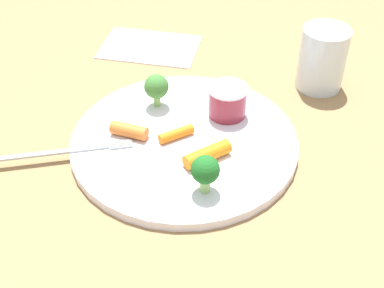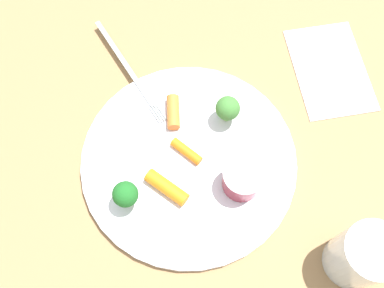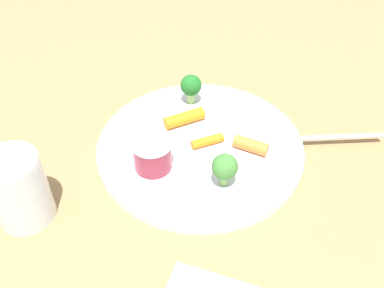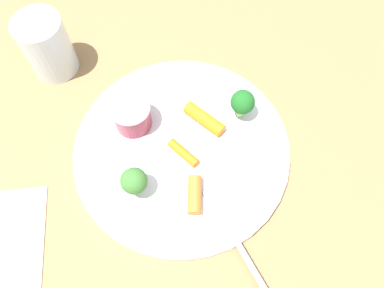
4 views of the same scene
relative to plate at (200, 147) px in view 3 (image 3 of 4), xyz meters
The scene contains 10 objects.
ground_plane 0.01m from the plate, ahead, with size 2.40×2.40×0.00m, color olive.
plate is the anchor object (origin of this frame).
sauce_cup 0.08m from the plate, 134.32° to the right, with size 0.05×0.05×0.04m.
broccoli_floret_0 0.09m from the plate, 58.15° to the right, with size 0.03×0.03×0.05m.
broccoli_floret_1 0.10m from the plate, 108.51° to the left, with size 0.03×0.03×0.05m.
carrot_stick_0 0.02m from the plate, 17.01° to the left, with size 0.01×0.01×0.04m, color orange.
carrot_stick_1 0.07m from the plate, ahead, with size 0.02×0.02×0.05m, color orange.
carrot_stick_2 0.05m from the plate, 127.88° to the left, with size 0.02×0.02×0.06m, color orange.
fork 0.16m from the plate, 14.26° to the left, with size 0.19×0.06×0.00m.
drinking_glass 0.24m from the plate, 141.11° to the right, with size 0.07×0.07×0.09m, color silver.
Camera 3 is at (0.07, -0.41, 0.40)m, focal length 38.76 mm.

